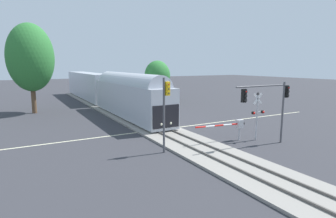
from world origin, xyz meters
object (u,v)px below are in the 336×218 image
at_px(crossing_gate_near, 235,125).
at_px(traffic_signal_near_right, 271,98).
at_px(crossing_signal_mast, 257,111).
at_px(oak_behind_train, 30,58).
at_px(commuter_train, 105,89).
at_px(oak_far_right, 157,76).
at_px(traffic_signal_median, 166,103).

xyz_separation_m(crossing_gate_near, traffic_signal_near_right, (1.47, -2.27, 2.45)).
xyz_separation_m(crossing_signal_mast, oak_behind_train, (-15.79, 24.19, 4.78)).
bearing_deg(traffic_signal_near_right, crossing_gate_near, 123.07).
bearing_deg(commuter_train, oak_far_right, 9.99).
height_order(crossing_gate_near, oak_far_right, oak_far_right).
relative_size(traffic_signal_median, oak_far_right, 0.78).
xyz_separation_m(commuter_train, crossing_signal_mast, (5.79, -25.14, -0.24)).
height_order(commuter_train, oak_far_right, oak_far_right).
distance_m(crossing_gate_near, traffic_signal_near_right, 3.65).
bearing_deg(commuter_train, crossing_gate_near, -80.61).
relative_size(crossing_gate_near, oak_far_right, 0.72).
bearing_deg(commuter_train, crossing_signal_mast, -77.02).
bearing_deg(traffic_signal_median, commuter_train, 83.85).
xyz_separation_m(oak_behind_train, oak_far_right, (19.88, 2.69, -2.83)).
distance_m(crossing_signal_mast, traffic_signal_median, 8.53).
xyz_separation_m(traffic_signal_near_right, oak_far_right, (4.37, 28.41, 0.65)).
bearing_deg(oak_behind_train, crossing_gate_near, -59.11).
bearing_deg(oak_behind_train, crossing_signal_mast, -56.86).
xyz_separation_m(crossing_gate_near, traffic_signal_median, (-6.65, 0.12, 2.31)).
xyz_separation_m(traffic_signal_near_right, oak_behind_train, (-15.51, 25.72, 3.48)).
xyz_separation_m(crossing_signal_mast, traffic_signal_median, (-8.41, 0.85, 1.17)).
xyz_separation_m(traffic_signal_median, traffic_signal_near_right, (8.13, -2.38, 0.14)).
height_order(crossing_gate_near, crossing_signal_mast, crossing_signal_mast).
bearing_deg(oak_far_right, traffic_signal_median, -115.65).
distance_m(traffic_signal_median, oak_behind_train, 24.75).
relative_size(crossing_gate_near, oak_behind_train, 0.44).
height_order(crossing_signal_mast, oak_far_right, oak_far_right).
height_order(commuter_train, crossing_gate_near, commuter_train).
distance_m(traffic_signal_near_right, oak_far_right, 28.75).
relative_size(commuter_train, traffic_signal_near_right, 7.53).
relative_size(crossing_signal_mast, oak_behind_train, 0.36).
bearing_deg(crossing_gate_near, oak_behind_train, 120.89).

